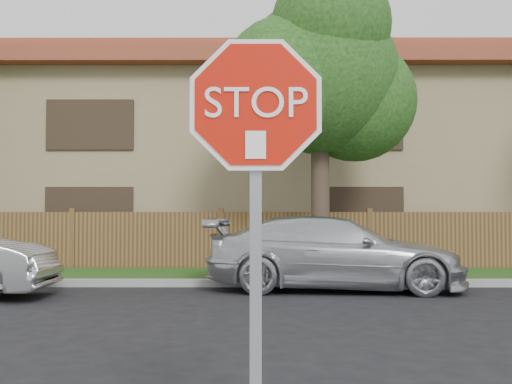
{
  "coord_description": "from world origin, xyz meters",
  "views": [
    {
      "loc": [
        0.99,
        -4.71,
        1.56
      ],
      "look_at": [
        0.98,
        -0.9,
        1.7
      ],
      "focal_mm": 42.0,
      "sensor_mm": 36.0,
      "label": 1
    }
  ],
  "objects": [
    {
      "name": "tree_mid",
      "position": [
        2.52,
        9.57,
        4.87
      ],
      "size": [
        4.8,
        3.9,
        7.35
      ],
      "color": "#382B21",
      "rests_on": "ground"
    },
    {
      "name": "sedan_right",
      "position": [
        2.56,
        7.54,
        0.76
      ],
      "size": [
        5.37,
        2.53,
        1.51
      ],
      "primitive_type": "imported",
      "rotation": [
        0.0,
        0.0,
        1.49
      ],
      "color": "#B7B9BF",
      "rests_on": "ground"
    },
    {
      "name": "stop_sign",
      "position": [
        0.98,
        -1.48,
        1.83
      ],
      "size": [
        1.01,
        0.13,
        2.55
      ],
      "color": "gray",
      "rests_on": "sidewalk_near"
    },
    {
      "name": "apartment_building",
      "position": [
        0.0,
        17.0,
        3.53
      ],
      "size": [
        35.2,
        9.2,
        7.2
      ],
      "color": "#9A875F",
      "rests_on": "ground"
    },
    {
      "name": "fence",
      "position": [
        0.0,
        11.4,
        0.8
      ],
      "size": [
        70.0,
        0.12,
        1.6
      ],
      "primitive_type": "cube",
      "color": "#50301C",
      "rests_on": "ground"
    },
    {
      "name": "far_curb",
      "position": [
        0.0,
        8.15,
        0.07
      ],
      "size": [
        70.0,
        0.3,
        0.15
      ],
      "primitive_type": "cube",
      "color": "gray",
      "rests_on": "ground"
    },
    {
      "name": "grass_strip",
      "position": [
        0.0,
        9.8,
        0.06
      ],
      "size": [
        70.0,
        3.0,
        0.12
      ],
      "primitive_type": "cube",
      "color": "#1E4714",
      "rests_on": "ground"
    }
  ]
}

